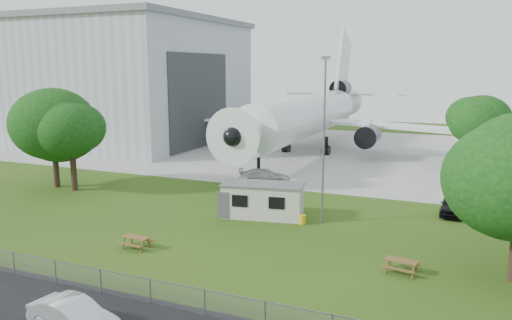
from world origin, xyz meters
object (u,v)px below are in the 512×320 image
at_px(site_cabin, 263,200).
at_px(car_centre_sedan, 73,317).
at_px(picnic_west, 137,248).
at_px(hangar, 94,80).
at_px(picnic_east, 401,273).
at_px(airliner, 309,113).

height_order(site_cabin, car_centre_sedan, site_cabin).
bearing_deg(picnic_west, hangar, 137.09).
distance_m(hangar, car_centre_sedan, 64.14).
height_order(hangar, car_centre_sedan, hangar).
relative_size(picnic_west, picnic_east, 1.00).
relative_size(hangar, car_centre_sedan, 9.77).
bearing_deg(picnic_east, airliner, 123.71).
bearing_deg(picnic_west, airliner, 95.24).
relative_size(hangar, picnic_west, 23.89).
height_order(airliner, picnic_east, airliner).
bearing_deg(hangar, picnic_west, -47.06).
relative_size(hangar, site_cabin, 6.19).
distance_m(hangar, picnic_east, 65.02).
relative_size(hangar, airliner, 0.90).
xyz_separation_m(airliner, picnic_west, (0.75, -39.32, -5.27)).
bearing_deg(car_centre_sedan, site_cabin, 4.03).
xyz_separation_m(hangar, site_cabin, (41.56, -30.01, -8.09)).
bearing_deg(site_cabin, hangar, 144.17).
distance_m(hangar, site_cabin, 51.90).
xyz_separation_m(picnic_west, car_centre_sedan, (3.72, -9.56, 0.73)).
bearing_deg(airliner, picnic_east, -65.49).
bearing_deg(car_centre_sedan, picnic_east, -37.90).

